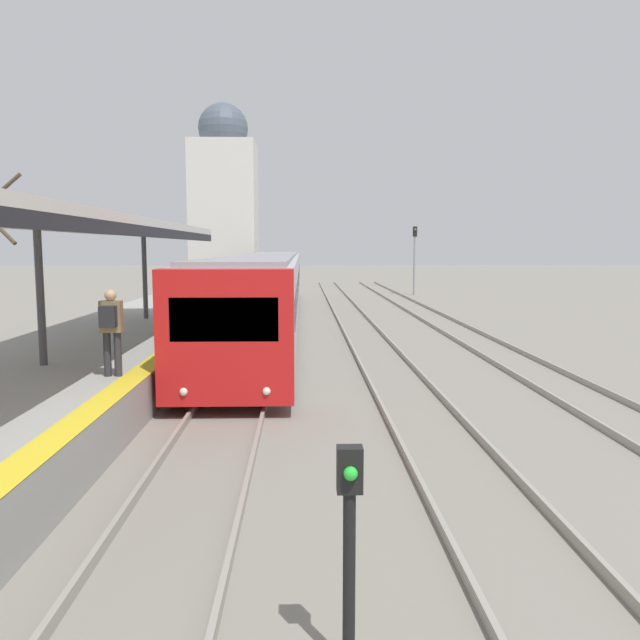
% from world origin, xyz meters
% --- Properties ---
extents(platform_canopy, '(4.00, 21.62, 3.12)m').
position_xyz_m(platform_canopy, '(-3.89, 13.82, 3.89)').
color(platform_canopy, beige).
rests_on(platform_canopy, station_platform).
extents(person_on_platform, '(0.40, 0.40, 1.66)m').
position_xyz_m(person_on_platform, '(-2.13, 12.59, 1.88)').
color(person_on_platform, '#2D2D33').
rests_on(person_on_platform, station_platform).
extents(train_near, '(2.69, 31.47, 3.05)m').
position_xyz_m(train_near, '(0.00, 28.40, 1.69)').
color(train_near, red).
rests_on(train_near, ground_plane).
extents(signal_post_near, '(0.20, 0.21, 1.83)m').
position_xyz_m(signal_post_near, '(1.86, 5.38, 1.13)').
color(signal_post_near, black).
rests_on(signal_post_near, ground_plane).
extents(signal_mast_far, '(0.28, 0.29, 4.81)m').
position_xyz_m(signal_mast_far, '(9.42, 44.58, 3.04)').
color(signal_mast_far, gray).
rests_on(signal_mast_far, ground_plane).
extents(distant_domed_building, '(4.62, 4.62, 13.60)m').
position_xyz_m(distant_domed_building, '(-4.12, 46.86, 6.46)').
color(distant_domed_building, silver).
rests_on(distant_domed_building, ground_plane).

